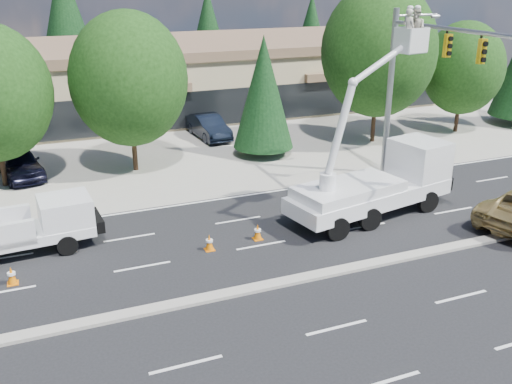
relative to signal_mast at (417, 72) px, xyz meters
name	(u,v)px	position (x,y,z in m)	size (l,w,h in m)	color
ground	(294,281)	(-10.03, -7.04, -6.06)	(140.00, 140.00, 0.00)	black
concrete_apron	(166,142)	(-10.03, 12.96, -6.05)	(140.00, 22.00, 0.01)	gray
road_median	(294,280)	(-10.03, -7.04, -6.00)	(120.00, 0.55, 0.12)	gray
strip_mall	(135,77)	(-10.03, 22.93, -3.23)	(50.40, 15.40, 5.50)	tan
tree_front_d	(129,79)	(-13.03, 7.96, -0.82)	(6.45, 6.45, 8.94)	#332114
tree_front_e	(264,92)	(-5.03, 7.96, -2.13)	(3.72, 3.72, 7.33)	#332114
tree_front_f	(379,51)	(2.97, 7.96, -0.05)	(7.40, 7.40, 10.27)	#332114
tree_front_g	(463,68)	(9.97, 7.96, -1.54)	(5.56, 5.56, 7.72)	#332114
tree_back_b	(66,20)	(-14.03, 34.96, 0.44)	(6.15, 6.15, 12.12)	#332114
tree_back_c	(208,31)	(-0.03, 34.96, -1.02)	(4.76, 4.76, 9.38)	#332114
tree_back_d	(311,31)	(11.97, 34.96, -1.42)	(4.38, 4.38, 8.64)	#332114
signal_mast	(417,72)	(0.00, 0.00, 0.00)	(2.76, 10.16, 9.00)	gray
utility_pickup	(33,231)	(-18.81, -0.82, -5.19)	(5.65, 2.49, 2.11)	white
bucket_truck	(382,173)	(-3.50, -2.71, -4.07)	(8.67, 4.09, 9.39)	white
traffic_cone_a	(12,276)	(-19.71, -3.35, -5.72)	(0.40, 0.40, 0.70)	#DA6906
traffic_cone_b	(209,242)	(-12.16, -3.43, -5.72)	(0.40, 0.40, 0.70)	#DA6906
traffic_cone_c	(258,232)	(-9.94, -3.23, -5.72)	(0.40, 0.40, 0.70)	#DA6906
parked_car_west	(19,162)	(-19.24, 9.18, -5.22)	(1.98, 4.92, 1.68)	black
parked_car_east	(209,127)	(-7.03, 12.97, -5.26)	(1.68, 4.83, 1.59)	black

